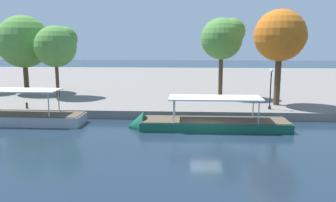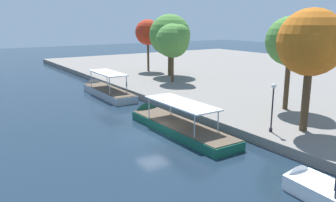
{
  "view_description": "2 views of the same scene",
  "coord_description": "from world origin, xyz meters",
  "px_view_note": "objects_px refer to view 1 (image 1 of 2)",
  "views": [
    {
      "loc": [
        -1.53,
        -26.4,
        7.49
      ],
      "look_at": [
        -3.47,
        6.65,
        1.67
      ],
      "focal_mm": 36.5,
      "sensor_mm": 36.0,
      "label": 1
    },
    {
      "loc": [
        24.48,
        -14.57,
        9.75
      ],
      "look_at": [
        -2.47,
        3.22,
        2.16
      ],
      "focal_mm": 36.83,
      "sensor_mm": 36.0,
      "label": 2
    }
  ],
  "objects_px": {
    "tour_boat_1": "(202,126)",
    "tree_3": "(21,41)",
    "lamp_post": "(271,84)",
    "tree_0": "(57,46)",
    "tree_5": "(280,35)",
    "tour_boat_0": "(11,119)",
    "tree_2": "(223,37)",
    "mooring_bollard_0": "(27,105)"
  },
  "relations": [
    {
      "from": "tree_2",
      "to": "tree_5",
      "type": "height_order",
      "value": "tree_5"
    },
    {
      "from": "tour_boat_1",
      "to": "tree_5",
      "type": "bearing_deg",
      "value": -138.2
    },
    {
      "from": "tour_boat_1",
      "to": "lamp_post",
      "type": "height_order",
      "value": "lamp_post"
    },
    {
      "from": "lamp_post",
      "to": "tree_3",
      "type": "height_order",
      "value": "tree_3"
    },
    {
      "from": "tour_boat_1",
      "to": "lamp_post",
      "type": "xyz_separation_m",
      "value": [
        6.9,
        4.93,
        3.04
      ]
    },
    {
      "from": "tree_5",
      "to": "tree_3",
      "type": "bearing_deg",
      "value": 167.17
    },
    {
      "from": "lamp_post",
      "to": "tour_boat_1",
      "type": "bearing_deg",
      "value": -144.42
    },
    {
      "from": "tree_2",
      "to": "tour_boat_1",
      "type": "bearing_deg",
      "value": -103.02
    },
    {
      "from": "tree_3",
      "to": "tree_5",
      "type": "bearing_deg",
      "value": -12.83
    },
    {
      "from": "mooring_bollard_0",
      "to": "tree_2",
      "type": "xyz_separation_m",
      "value": [
        20.18,
        8.12,
        6.75
      ]
    },
    {
      "from": "tree_2",
      "to": "tree_0",
      "type": "bearing_deg",
      "value": -178.36
    },
    {
      "from": "tree_0",
      "to": "tree_2",
      "type": "xyz_separation_m",
      "value": [
        19.66,
        0.56,
        0.96
      ]
    },
    {
      "from": "lamp_post",
      "to": "tree_0",
      "type": "bearing_deg",
      "value": 164.5
    },
    {
      "from": "tour_boat_0",
      "to": "tree_5",
      "type": "height_order",
      "value": "tree_5"
    },
    {
      "from": "tree_0",
      "to": "tree_2",
      "type": "distance_m",
      "value": 19.7
    },
    {
      "from": "lamp_post",
      "to": "tree_0",
      "type": "xyz_separation_m",
      "value": [
        -23.77,
        6.59,
        3.65
      ]
    },
    {
      "from": "tree_0",
      "to": "mooring_bollard_0",
      "type": "bearing_deg",
      "value": -93.92
    },
    {
      "from": "tour_boat_1",
      "to": "tree_0",
      "type": "distance_m",
      "value": 21.5
    },
    {
      "from": "tree_2",
      "to": "tree_5",
      "type": "bearing_deg",
      "value": -41.38
    },
    {
      "from": "tree_0",
      "to": "tree_3",
      "type": "xyz_separation_m",
      "value": [
        -5.75,
        2.84,
        0.62
      ]
    },
    {
      "from": "tree_0",
      "to": "tree_5",
      "type": "bearing_deg",
      "value": -9.46
    },
    {
      "from": "tree_3",
      "to": "tour_boat_1",
      "type": "bearing_deg",
      "value": -32.42
    },
    {
      "from": "tour_boat_0",
      "to": "tree_3",
      "type": "height_order",
      "value": "tree_3"
    },
    {
      "from": "tree_0",
      "to": "tree_5",
      "type": "xyz_separation_m",
      "value": [
        25.04,
        -4.18,
        1.18
      ]
    },
    {
      "from": "tour_boat_0",
      "to": "tree_2",
      "type": "distance_m",
      "value": 24.32
    },
    {
      "from": "tour_boat_1",
      "to": "mooring_bollard_0",
      "type": "relative_size",
      "value": 22.12
    },
    {
      "from": "mooring_bollard_0",
      "to": "tree_5",
      "type": "relative_size",
      "value": 0.06
    },
    {
      "from": "tour_boat_1",
      "to": "tree_3",
      "type": "xyz_separation_m",
      "value": [
        -22.62,
        14.36,
        7.31
      ]
    },
    {
      "from": "lamp_post",
      "to": "tree_0",
      "type": "distance_m",
      "value": 24.93
    },
    {
      "from": "mooring_bollard_0",
      "to": "lamp_post",
      "type": "xyz_separation_m",
      "value": [
        24.28,
        0.97,
        2.14
      ]
    },
    {
      "from": "mooring_bollard_0",
      "to": "tree_3",
      "type": "height_order",
      "value": "tree_3"
    },
    {
      "from": "tree_0",
      "to": "tree_3",
      "type": "bearing_deg",
      "value": 153.71
    },
    {
      "from": "lamp_post",
      "to": "tree_3",
      "type": "xyz_separation_m",
      "value": [
        -29.51,
        9.43,
        4.27
      ]
    },
    {
      "from": "tour_boat_1",
      "to": "lamp_post",
      "type": "relative_size",
      "value": 3.45
    },
    {
      "from": "tree_5",
      "to": "tour_boat_0",
      "type": "bearing_deg",
      "value": -165.75
    },
    {
      "from": "mooring_bollard_0",
      "to": "tree_2",
      "type": "height_order",
      "value": "tree_2"
    },
    {
      "from": "tree_0",
      "to": "tree_5",
      "type": "distance_m",
      "value": 25.42
    },
    {
      "from": "tree_3",
      "to": "tree_5",
      "type": "relative_size",
      "value": 1.0
    },
    {
      "from": "tour_boat_0",
      "to": "tour_boat_1",
      "type": "relative_size",
      "value": 0.91
    },
    {
      "from": "tour_boat_1",
      "to": "tree_2",
      "type": "xyz_separation_m",
      "value": [
        2.79,
        12.09,
        7.65
      ]
    },
    {
      "from": "tour_boat_1",
      "to": "tree_3",
      "type": "bearing_deg",
      "value": -32.58
    },
    {
      "from": "tree_3",
      "to": "tree_2",
      "type": "bearing_deg",
      "value": -5.11
    }
  ]
}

